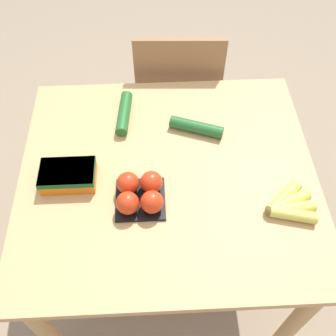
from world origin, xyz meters
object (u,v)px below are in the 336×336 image
object	(u,v)px
cucumber_near	(196,127)
chair	(177,99)
carrot_bag	(68,175)
cucumber_far	(124,113)
banana_bunch	(289,206)
tomato_pack	(140,193)

from	to	relation	value
cucumber_near	chair	bearing A→B (deg)	94.51
chair	carrot_bag	bearing A→B (deg)	60.67
carrot_bag	cucumber_far	distance (m)	0.35
carrot_bag	cucumber_far	size ratio (longest dim) A/B	0.90
chair	carrot_bag	size ratio (longest dim) A/B	4.94
banana_bunch	cucumber_far	world-z (taller)	cucumber_far
banana_bunch	cucumber_near	size ratio (longest dim) A/B	0.80
banana_bunch	cucumber_far	bearing A→B (deg)	140.79
chair	cucumber_far	bearing A→B (deg)	60.77
chair	tomato_pack	world-z (taller)	chair
carrot_bag	chair	bearing A→B (deg)	58.00
banana_bunch	cucumber_near	bearing A→B (deg)	127.07
chair	banana_bunch	distance (m)	0.92
tomato_pack	cucumber_near	world-z (taller)	tomato_pack
tomato_pack	cucumber_far	world-z (taller)	tomato_pack
cucumber_near	tomato_pack	bearing A→B (deg)	-125.53
banana_bunch	carrot_bag	world-z (taller)	carrot_bag
tomato_pack	cucumber_far	distance (m)	0.39
tomato_pack	cucumber_far	xyz separation A→B (m)	(-0.06, 0.38, -0.02)
banana_bunch	tomato_pack	distance (m)	0.49
tomato_pack	cucumber_far	bearing A→B (deg)	98.81
banana_bunch	cucumber_far	size ratio (longest dim) A/B	0.80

